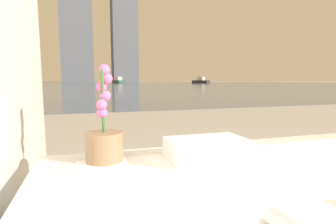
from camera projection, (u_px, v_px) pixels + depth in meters
potted_orchid at (104, 138)px, 0.98m from camera, size 0.14×0.14×0.36m
towel_stack at (207, 149)px, 1.01m from camera, size 0.30×0.18×0.08m
harbor_water at (87, 84)px, 59.07m from camera, size 180.00×110.00×0.01m
harbor_boat_0 at (201, 81)px, 69.95m from camera, size 3.81×4.91×1.78m
harbor_boat_1 at (119, 81)px, 68.95m from camera, size 2.53×4.97×1.78m
skyline_tower_2 at (77, 33)px, 108.69m from camera, size 12.64×13.99×40.77m
skyline_tower_3 at (124, 34)px, 114.54m from camera, size 10.61×10.89×41.76m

